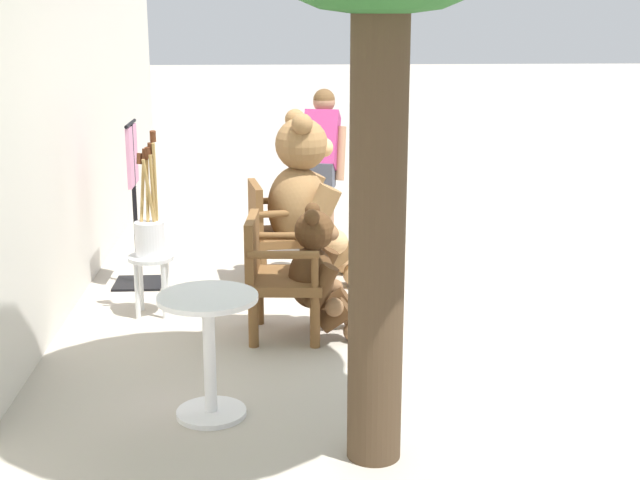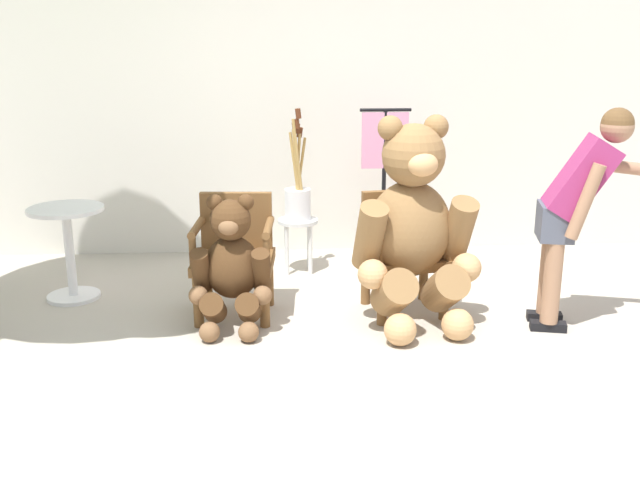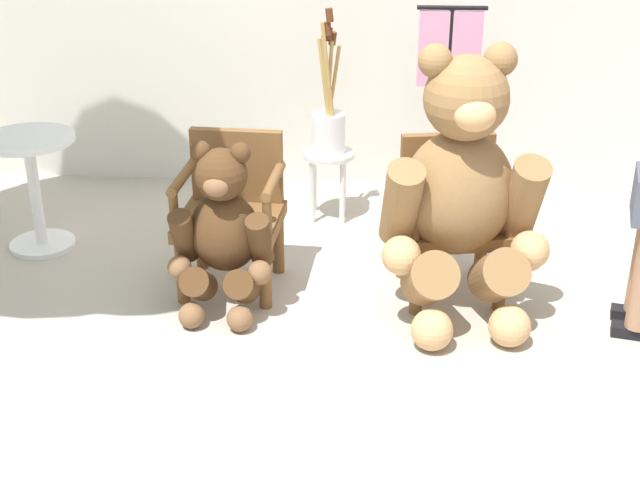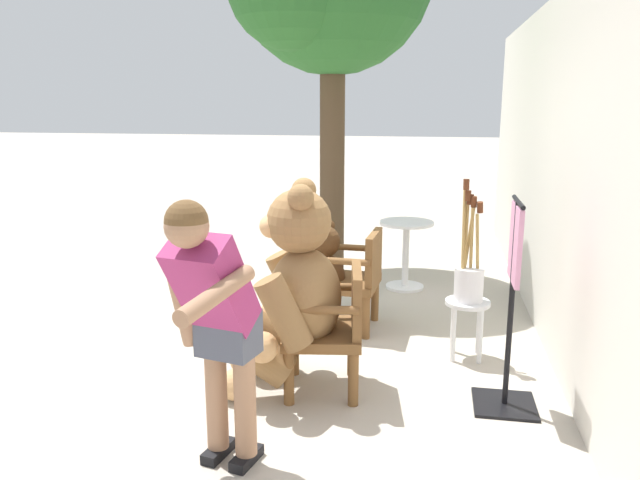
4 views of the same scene
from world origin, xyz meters
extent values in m
plane|color=#B2A899|center=(0.00, 0.00, 0.00)|extent=(60.00, 60.00, 0.00)
cube|color=silver|center=(0.00, 2.40, 1.40)|extent=(10.00, 0.16, 2.80)
cube|color=brown|center=(-0.61, 0.69, 0.41)|extent=(0.59, 0.56, 0.07)
cylinder|color=brown|center=(-0.86, 0.50, 0.18)|extent=(0.07, 0.07, 0.37)
cylinder|color=brown|center=(-0.40, 0.46, 0.18)|extent=(0.07, 0.07, 0.37)
cylinder|color=brown|center=(-0.83, 0.91, 0.18)|extent=(0.07, 0.07, 0.37)
cylinder|color=brown|center=(-0.37, 0.88, 0.18)|extent=(0.07, 0.07, 0.37)
cube|color=brown|center=(-0.60, 0.92, 0.65)|extent=(0.52, 0.10, 0.42)
cylinder|color=brown|center=(-0.86, 0.71, 0.66)|extent=(0.09, 0.48, 0.06)
cylinder|color=brown|center=(-0.88, 0.50, 0.55)|extent=(0.05, 0.05, 0.22)
cylinder|color=brown|center=(-0.36, 0.67, 0.66)|extent=(0.09, 0.48, 0.06)
cylinder|color=brown|center=(-0.38, 0.46, 0.55)|extent=(0.05, 0.05, 0.22)
cube|color=brown|center=(0.61, 0.69, 0.41)|extent=(0.63, 0.60, 0.07)
cylinder|color=brown|center=(0.42, 0.45, 0.18)|extent=(0.07, 0.07, 0.37)
cylinder|color=brown|center=(0.87, 0.52, 0.18)|extent=(0.07, 0.07, 0.37)
cylinder|color=brown|center=(0.36, 0.86, 0.18)|extent=(0.07, 0.07, 0.37)
cylinder|color=brown|center=(0.81, 0.93, 0.18)|extent=(0.07, 0.07, 0.37)
cube|color=brown|center=(0.58, 0.92, 0.65)|extent=(0.52, 0.14, 0.42)
cylinder|color=brown|center=(0.37, 0.65, 0.66)|extent=(0.13, 0.48, 0.06)
cylinder|color=brown|center=(0.40, 0.45, 0.55)|extent=(0.05, 0.05, 0.22)
cylinder|color=brown|center=(0.86, 0.73, 0.66)|extent=(0.13, 0.48, 0.06)
cylinder|color=brown|center=(0.89, 0.52, 0.55)|extent=(0.05, 0.05, 0.22)
ellipsoid|color=olive|center=(0.61, 0.57, 0.66)|extent=(0.65, 0.58, 0.68)
sphere|color=olive|center=(0.62, 0.54, 1.18)|extent=(0.43, 0.43, 0.43)
ellipsoid|color=tan|center=(0.65, 0.36, 1.15)|extent=(0.22, 0.19, 0.16)
sphere|color=black|center=(0.65, 0.36, 1.16)|extent=(0.06, 0.06, 0.06)
sphere|color=olive|center=(0.46, 0.53, 1.36)|extent=(0.17, 0.17, 0.17)
sphere|color=olive|center=(0.77, 0.58, 1.36)|extent=(0.17, 0.17, 0.17)
cylinder|color=olive|center=(0.32, 0.41, 0.66)|extent=(0.24, 0.40, 0.51)
sphere|color=tan|center=(0.32, 0.27, 0.43)|extent=(0.20, 0.20, 0.20)
cylinder|color=olive|center=(0.94, 0.50, 0.66)|extent=(0.24, 0.40, 0.51)
sphere|color=tan|center=(0.98, 0.37, 0.43)|extent=(0.20, 0.20, 0.20)
cylinder|color=olive|center=(0.47, 0.30, 0.29)|extent=(0.31, 0.45, 0.40)
sphere|color=tan|center=(0.48, 0.09, 0.11)|extent=(0.21, 0.21, 0.21)
cylinder|color=olive|center=(0.83, 0.35, 0.29)|extent=(0.31, 0.45, 0.40)
sphere|color=tan|center=(0.88, 0.15, 0.11)|extent=(0.21, 0.21, 0.21)
ellipsoid|color=#4C3019|center=(-0.61, 0.51, 0.42)|extent=(0.40, 0.35, 0.44)
sphere|color=#4C3019|center=(-0.62, 0.49, 0.76)|extent=(0.28, 0.28, 0.28)
ellipsoid|color=brown|center=(-0.62, 0.37, 0.74)|extent=(0.14, 0.11, 0.10)
sphere|color=black|center=(-0.62, 0.37, 0.75)|extent=(0.04, 0.04, 0.04)
sphere|color=#4C3019|center=(-0.72, 0.51, 0.88)|extent=(0.11, 0.11, 0.11)
sphere|color=#4C3019|center=(-0.51, 0.50, 0.88)|extent=(0.11, 0.11, 0.11)
cylinder|color=#4C3019|center=(-0.82, 0.45, 0.42)|extent=(0.14, 0.25, 0.33)
sphere|color=brown|center=(-0.84, 0.36, 0.28)|extent=(0.13, 0.13, 0.13)
cylinder|color=#4C3019|center=(-0.41, 0.42, 0.42)|extent=(0.14, 0.25, 0.33)
sphere|color=brown|center=(-0.41, 0.33, 0.28)|extent=(0.13, 0.13, 0.13)
cylinder|color=#4C3019|center=(-0.74, 0.36, 0.19)|extent=(0.18, 0.28, 0.26)
sphere|color=brown|center=(-0.76, 0.23, 0.07)|extent=(0.14, 0.14, 0.14)
cylinder|color=#4C3019|center=(-0.51, 0.34, 0.19)|extent=(0.18, 0.28, 0.26)
sphere|color=brown|center=(-0.51, 0.21, 0.07)|extent=(0.14, 0.14, 0.14)
cube|color=black|center=(1.54, 0.27, 0.03)|extent=(0.25, 0.14, 0.06)
cylinder|color=#A37556|center=(1.54, 0.27, 0.47)|extent=(0.12, 0.12, 0.82)
cube|color=black|center=(1.58, 0.44, 0.03)|extent=(0.25, 0.14, 0.06)
cylinder|color=#A37556|center=(1.58, 0.44, 0.47)|extent=(0.12, 0.12, 0.82)
cube|color=#4C5160|center=(1.56, 0.35, 0.75)|extent=(0.28, 0.34, 0.24)
cube|color=#9E2D66|center=(1.70, 0.32, 1.05)|extent=(0.51, 0.41, 0.57)
sphere|color=#A37556|center=(1.88, 0.28, 1.39)|extent=(0.21, 0.21, 0.21)
sphere|color=brown|center=(1.88, 0.28, 1.41)|extent=(0.21, 0.21, 0.21)
cylinder|color=#A37556|center=(1.98, 0.45, 1.10)|extent=(0.57, 0.21, 0.14)
cylinder|color=#A37556|center=(1.66, 0.14, 0.93)|extent=(0.23, 0.13, 0.50)
cylinder|color=silver|center=(-0.12, 1.69, 0.45)|extent=(0.34, 0.34, 0.03)
cylinder|color=silver|center=(-0.02, 1.79, 0.22)|extent=(0.04, 0.04, 0.43)
cylinder|color=silver|center=(-0.22, 1.79, 0.22)|extent=(0.04, 0.04, 0.43)
cylinder|color=silver|center=(-0.02, 1.59, 0.22)|extent=(0.04, 0.04, 0.43)
cylinder|color=silver|center=(-0.22, 1.59, 0.22)|extent=(0.04, 0.04, 0.43)
cylinder|color=white|center=(-0.12, 1.69, 0.59)|extent=(0.22, 0.22, 0.26)
cylinder|color=tan|center=(-0.14, 1.67, 0.87)|extent=(0.10, 0.09, 0.66)
cylinder|color=#592D19|center=(-0.14, 1.67, 1.24)|extent=(0.05, 0.05, 0.09)
cylinder|color=tan|center=(-0.10, 1.74, 0.84)|extent=(0.11, 0.06, 0.61)
cylinder|color=#592D19|center=(-0.10, 1.74, 1.19)|extent=(0.06, 0.05, 0.09)
cylinder|color=tan|center=(-0.12, 1.65, 0.88)|extent=(0.08, 0.03, 0.69)
cylinder|color=#592D19|center=(-0.12, 1.65, 1.27)|extent=(0.05, 0.04, 0.08)
cylinder|color=tan|center=(-0.11, 1.63, 0.92)|extent=(0.11, 0.04, 0.77)
cylinder|color=#592D19|center=(-0.11, 1.63, 1.35)|extent=(0.05, 0.05, 0.08)
cylinder|color=tan|center=(-0.12, 1.69, 0.86)|extent=(0.06, 0.04, 0.65)
cylinder|color=#592D19|center=(-0.12, 1.69, 1.22)|extent=(0.05, 0.05, 0.08)
cylinder|color=white|center=(-1.88, 1.14, 0.70)|extent=(0.56, 0.56, 0.03)
cylinder|color=white|center=(-1.88, 1.14, 0.34)|extent=(0.07, 0.07, 0.69)
cylinder|color=white|center=(-1.88, 1.14, 0.01)|extent=(0.40, 0.40, 0.03)
cylinder|color=#473523|center=(-2.39, 0.26, 1.35)|extent=(0.28, 0.28, 2.69)
cube|color=black|center=(0.64, 1.91, 0.01)|extent=(0.40, 0.40, 0.02)
cylinder|color=black|center=(0.64, 1.91, 0.68)|extent=(0.04, 0.04, 1.35)
cylinder|color=black|center=(0.64, 1.91, 1.35)|extent=(0.44, 0.03, 0.03)
cube|color=pink|center=(0.64, 1.91, 1.09)|extent=(0.40, 0.03, 0.48)
camera|label=1|loc=(-6.56, 0.76, 2.26)|focal=50.00mm
camera|label=2|loc=(-0.33, -4.16, 1.93)|focal=40.00mm
camera|label=3|loc=(0.14, -3.76, 2.45)|focal=50.00mm
camera|label=4|loc=(4.54, 1.39, 1.96)|focal=35.00mm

